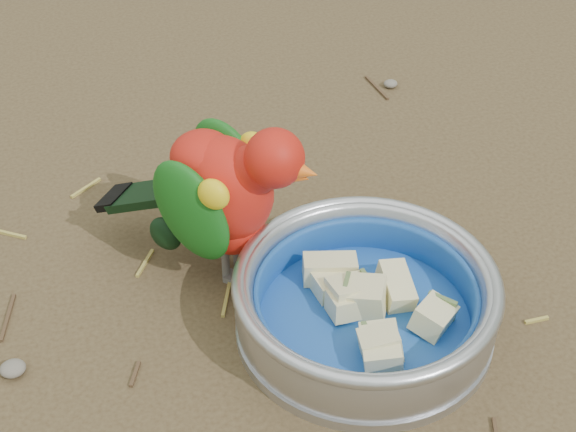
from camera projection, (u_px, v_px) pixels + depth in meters
name	position (u px, v px, depth m)	size (l,w,h in m)	color
ground	(238.00, 319.00, 0.78)	(60.00, 60.00, 0.00)	#4E3E26
food_bowl	(364.00, 323.00, 0.76)	(0.22, 0.22, 0.02)	#B2B2BA
bowl_wall	(366.00, 298.00, 0.75)	(0.22, 0.22, 0.04)	#B2B2BA
fruit_wedges	(365.00, 304.00, 0.75)	(0.13, 0.13, 0.03)	beige
lory_parrot	(225.00, 202.00, 0.78)	(0.09, 0.20, 0.16)	red
ground_debris	(179.00, 264.00, 0.83)	(0.90, 0.80, 0.01)	#AA9743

